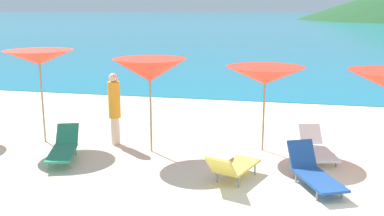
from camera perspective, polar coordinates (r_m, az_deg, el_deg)
ground_plane at (r=16.85m, az=15.53°, el=0.34°), size 50.00×100.00×0.30m
ocean_water at (r=235.99m, az=12.86°, el=11.72°), size 650.00×440.00×0.02m
umbrella_2 at (r=11.54m, az=-19.41°, el=6.24°), size 1.89×1.89×2.37m
umbrella_3 at (r=10.17m, az=-5.54°, el=4.95°), size 1.75×1.75×2.25m
umbrella_4 at (r=10.38m, az=9.55°, el=4.21°), size 2.01×2.01×2.05m
lounge_chair_3 at (r=8.81m, az=15.62°, el=-8.04°), size 1.14×1.65×0.75m
lounge_chair_4 at (r=10.39m, az=-16.46°, el=-4.95°), size 1.06×1.81×0.64m
lounge_chair_6 at (r=10.44m, az=16.04°, el=-4.98°), size 0.91×1.62×0.64m
lounge_chair_9 at (r=8.74m, az=5.37°, el=-7.60°), size 1.00×1.55×0.68m
beachgoer_0 at (r=11.04m, az=-10.12°, el=0.21°), size 0.30×0.30×1.83m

